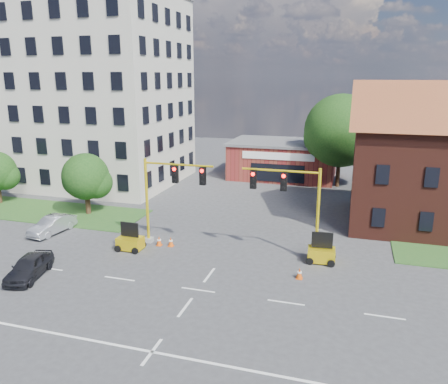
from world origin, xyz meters
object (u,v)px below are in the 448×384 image
Objects in this scene: signal_mast_east at (292,202)px; pickup_white at (399,216)px; trailer_east at (321,253)px; sedan_dark at (29,267)px; signal_mast_west at (168,192)px; trailer_west at (130,242)px.

pickup_white is (7.49, 9.17, -3.18)m from signal_mast_east.
trailer_east is at bearing 136.53° from pickup_white.
signal_mast_east is at bearing 13.97° from sedan_dark.
signal_mast_west is 1.55× the size of sedan_dark.
pickup_white is (16.20, 9.17, -3.18)m from signal_mast_west.
signal_mast_west is 18.88m from pickup_white.
signal_mast_west reaches higher than pickup_white.
trailer_east is 0.49× the size of sedan_dark.
trailer_east is at bearing 10.79° from sedan_dark.
trailer_west is 13.01m from trailer_east.
pickup_white is at bearing 32.02° from trailer_west.
pickup_white reaches higher than sedan_dark.
signal_mast_east is 11.51m from trailer_west.
signal_mast_west is at bearing 175.32° from trailer_east.
pickup_white is at bearing 24.09° from sedan_dark.
signal_mast_west is 1.16× the size of pickup_white.
pickup_white is 1.34× the size of sedan_dark.
signal_mast_west is at bearing 106.51° from pickup_white.
signal_mast_east reaches higher than trailer_east.
trailer_west is (-2.17, -1.78, -3.32)m from signal_mast_west.
signal_mast_west reaches higher than trailer_west.
pickup_white is (18.37, 10.94, 0.14)m from trailer_west.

